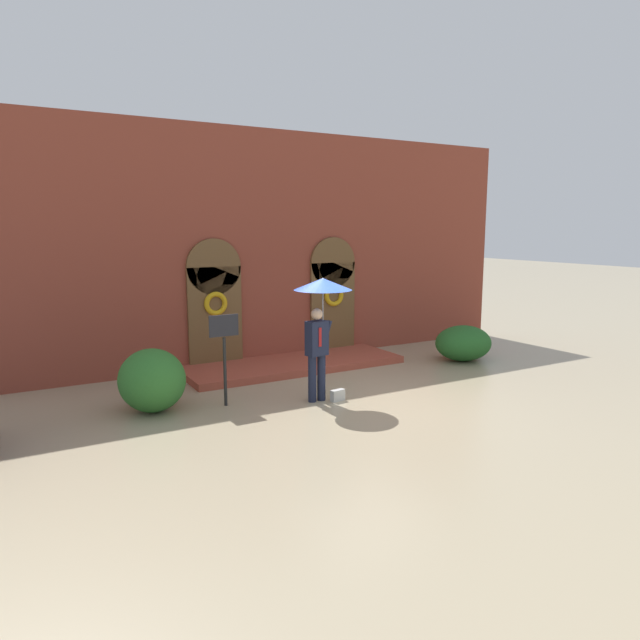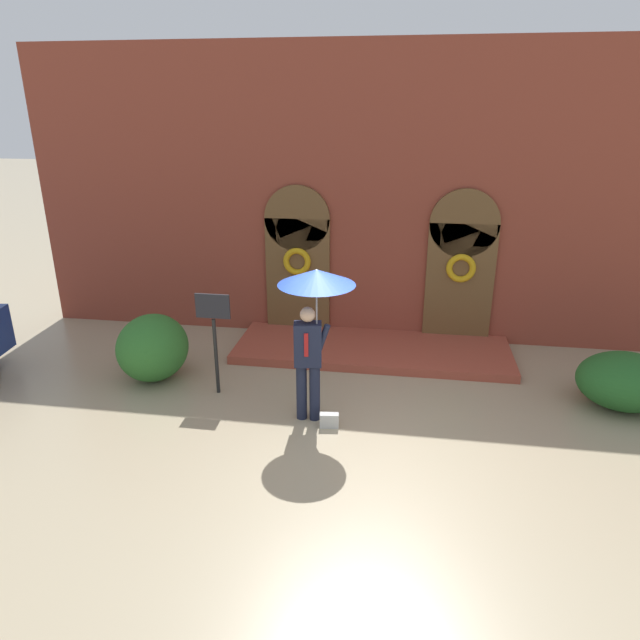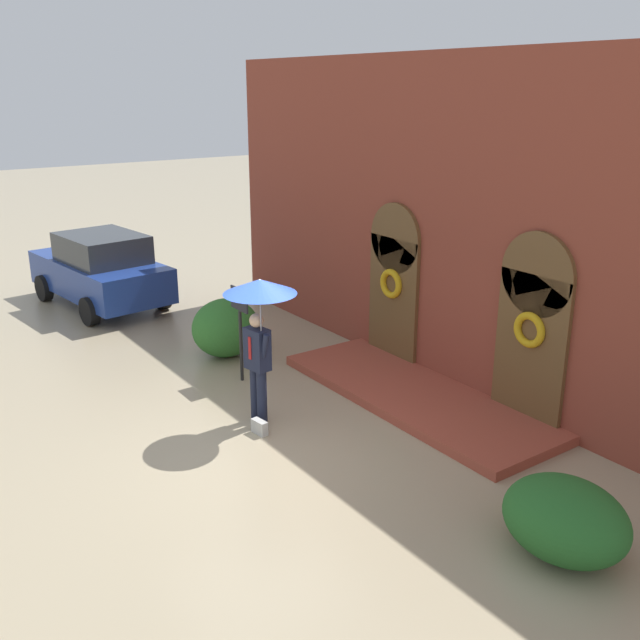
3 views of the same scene
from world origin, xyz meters
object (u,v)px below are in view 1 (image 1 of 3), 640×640
(shrub_left, at_px, (152,380))
(shrub_right, at_px, (463,343))
(person_with_umbrella, at_px, (321,302))
(sign_post, at_px, (224,345))
(handbag, at_px, (338,395))

(shrub_left, relative_size, shrub_right, 0.91)
(person_with_umbrella, relative_size, shrub_left, 1.77)
(person_with_umbrella, height_order, sign_post, person_with_umbrella)
(person_with_umbrella, bearing_deg, sign_post, 160.89)
(shrub_left, bearing_deg, handbag, -19.62)
(shrub_right, bearing_deg, sign_post, -175.24)
(sign_post, relative_size, shrub_right, 1.18)
(sign_post, bearing_deg, shrub_left, 164.24)
(shrub_left, bearing_deg, sign_post, -15.76)
(handbag, height_order, shrub_left, shrub_left)
(handbag, bearing_deg, shrub_right, 8.88)
(handbag, relative_size, shrub_right, 0.19)
(person_with_umbrella, xyz_separation_m, handbag, (0.25, -0.20, -1.80))
(person_with_umbrella, height_order, shrub_left, person_with_umbrella)
(person_with_umbrella, distance_m, shrub_right, 5.09)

